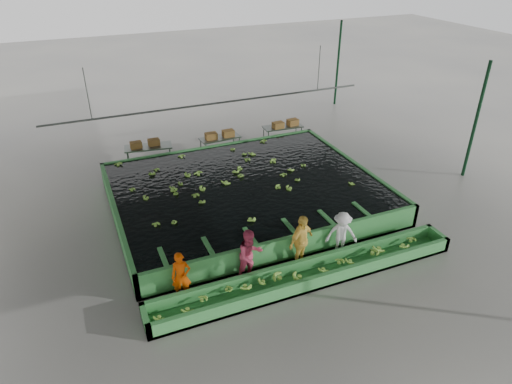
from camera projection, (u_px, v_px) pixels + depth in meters
name	position (u px, v px, depth m)	size (l,w,h in m)	color
ground	(261.00, 222.00, 16.80)	(80.00, 80.00, 0.00)	gray
shed_roof	(262.00, 88.00, 14.37)	(20.00, 22.00, 0.04)	gray
shed_posts	(262.00, 160.00, 15.58)	(20.00, 22.00, 5.00)	#0F341B
flotation_tank	(246.00, 193.00, 17.79)	(10.00, 8.00, 0.90)	#3A8C41
tank_water	(246.00, 184.00, 17.60)	(9.70, 7.70, 0.00)	black
sorting_trough	(309.00, 274.00, 13.79)	(10.00, 1.00, 0.50)	#3A8C41
cableway_rail	(215.00, 103.00, 19.36)	(0.08, 0.08, 14.00)	#59605B
rail_hanger_left	(87.00, 94.00, 17.17)	(0.04, 0.04, 2.00)	#59605B
rail_hanger_right	(319.00, 68.00, 20.58)	(0.04, 0.04, 2.00)	#59605B
worker_a	(181.00, 276.00, 12.92)	(0.56, 0.37, 1.53)	#D24204
worker_b	(250.00, 255.00, 13.59)	(0.85, 0.66, 1.75)	#C03857
worker_c	(301.00, 241.00, 14.15)	(1.07, 0.44, 1.82)	#FED454
worker_d	(341.00, 234.00, 14.72)	(1.02, 0.59, 1.58)	silver
packing_table_left	(149.00, 156.00, 20.75)	(2.09, 0.83, 0.95)	#59605B
packing_table_mid	(220.00, 146.00, 21.85)	(1.92, 0.77, 0.87)	#59605B
packing_table_right	(283.00, 134.00, 23.07)	(1.97, 0.79, 0.90)	#59605B
box_stack_left	(145.00, 146.00, 20.50)	(1.30, 0.36, 0.28)	brown
box_stack_mid	(220.00, 138.00, 21.61)	(1.40, 0.39, 0.30)	brown
box_stack_right	(285.00, 126.00, 22.81)	(1.39, 0.39, 0.30)	brown
floating_bananas	(238.00, 175.00, 18.24)	(8.67, 5.91, 0.12)	#86C643
trough_bananas	(309.00, 270.00, 13.72)	(8.78, 0.59, 0.12)	#86C643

